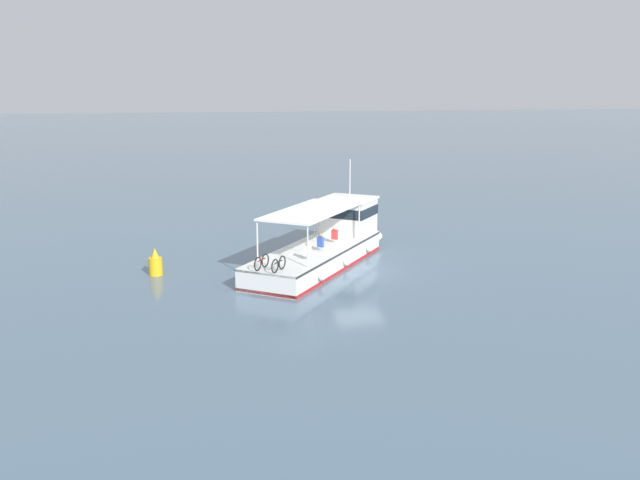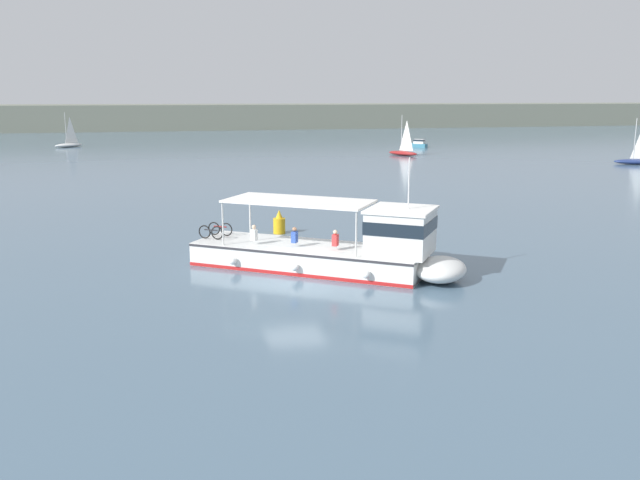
% 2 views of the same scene
% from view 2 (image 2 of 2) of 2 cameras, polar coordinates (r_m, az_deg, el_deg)
% --- Properties ---
extents(ground_plane, '(400.00, 400.00, 0.00)m').
position_cam_2_polar(ground_plane, '(28.70, -2.23, -3.64)').
color(ground_plane, slate).
extents(distant_shoreline, '(400.00, 28.00, 5.87)m').
position_cam_2_polar(distant_shoreline, '(171.01, -12.63, 10.35)').
color(distant_shoreline, slate).
rests_on(distant_shoreline, ground).
extents(ferry_main, '(12.11, 9.96, 5.32)m').
position_cam_2_polar(ferry_main, '(30.13, 1.80, -0.87)').
color(ferry_main, white).
rests_on(ferry_main, ground).
extents(motorboat_horizon_east, '(3.51, 3.41, 1.26)m').
position_cam_2_polar(motorboat_horizon_east, '(106.32, 8.35, 8.21)').
color(motorboat_horizon_east, teal).
rests_on(motorboat_horizon_east, ground).
extents(sailboat_horizon_west, '(3.51, 4.89, 5.40)m').
position_cam_2_polar(sailboat_horizon_west, '(91.17, 7.18, 7.58)').
color(sailboat_horizon_west, maroon).
rests_on(sailboat_horizon_west, ground).
extents(sailboat_off_stern, '(4.92, 3.41, 5.40)m').
position_cam_2_polar(sailboat_off_stern, '(86.99, 25.58, 6.26)').
color(sailboat_off_stern, navy).
rests_on(sailboat_off_stern, ground).
extents(sailboat_outer_anchorage, '(4.56, 4.19, 5.40)m').
position_cam_2_polar(sailboat_outer_anchorage, '(112.64, -20.83, 7.77)').
color(sailboat_outer_anchorage, white).
rests_on(sailboat_outer_anchorage, ground).
extents(channel_buoy, '(0.70, 0.70, 1.40)m').
position_cam_2_polar(channel_buoy, '(38.75, -3.53, 1.40)').
color(channel_buoy, gold).
rests_on(channel_buoy, ground).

